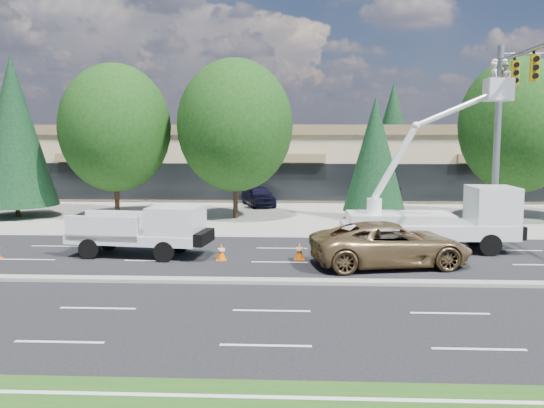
# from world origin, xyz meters

# --- Properties ---
(ground) EXTENTS (140.00, 140.00, 0.00)m
(ground) POSITION_xyz_m (0.00, 0.00, 0.00)
(ground) COLOR black
(ground) RESTS_ON ground
(concrete_apron) EXTENTS (140.00, 22.00, 0.01)m
(concrete_apron) POSITION_xyz_m (0.00, 20.00, 0.01)
(concrete_apron) COLOR gray
(concrete_apron) RESTS_ON ground
(road_median) EXTENTS (120.00, 0.55, 0.12)m
(road_median) POSITION_xyz_m (0.00, 0.00, 0.06)
(road_median) COLOR gray
(road_median) RESTS_ON ground
(strip_mall) EXTENTS (50.40, 15.40, 5.50)m
(strip_mall) POSITION_xyz_m (0.00, 29.97, 2.83)
(strip_mall) COLOR tan
(strip_mall) RESTS_ON ground
(tree_front_b) EXTENTS (4.80, 4.80, 9.45)m
(tree_front_b) POSITION_xyz_m (-16.00, 15.00, 5.07)
(tree_front_b) COLOR #332114
(tree_front_b) RESTS_ON ground
(tree_front_c) EXTENTS (6.46, 6.46, 8.96)m
(tree_front_c) POSITION_xyz_m (-10.00, 15.00, 5.24)
(tree_front_c) COLOR #332114
(tree_front_c) RESTS_ON ground
(tree_front_d) EXTENTS (6.63, 6.63, 9.20)m
(tree_front_d) POSITION_xyz_m (-3.00, 15.00, 5.39)
(tree_front_d) COLOR #332114
(tree_front_d) RESTS_ON ground
(tree_front_e) EXTENTS (3.56, 3.56, 7.03)m
(tree_front_e) POSITION_xyz_m (5.00, 15.00, 3.77)
(tree_front_e) COLOR #332114
(tree_front_e) RESTS_ON ground
(tree_front_f) EXTENTS (6.62, 6.62, 9.19)m
(tree_front_f) POSITION_xyz_m (13.00, 15.00, 5.38)
(tree_front_f) COLOR #332114
(tree_front_f) RESTS_ON ground
(tree_back_a) EXTENTS (5.22, 5.22, 10.29)m
(tree_back_a) POSITION_xyz_m (-18.00, 42.00, 5.52)
(tree_back_a) COLOR #332114
(tree_back_a) RESTS_ON ground
(tree_back_b) EXTENTS (4.82, 4.82, 9.50)m
(tree_back_b) POSITION_xyz_m (-4.00, 42.00, 5.09)
(tree_back_b) COLOR #332114
(tree_back_b) RESTS_ON ground
(tree_back_c) EXTENTS (5.01, 5.01, 9.87)m
(tree_back_c) POSITION_xyz_m (10.00, 42.00, 5.29)
(tree_back_c) COLOR #332114
(tree_back_c) RESTS_ON ground
(tree_back_d) EXTENTS (5.71, 5.71, 11.25)m
(tree_back_d) POSITION_xyz_m (22.00, 42.00, 6.04)
(tree_back_d) COLOR #332114
(tree_back_d) RESTS_ON ground
(signal_mast) EXTENTS (2.76, 10.16, 9.00)m
(signal_mast) POSITION_xyz_m (10.03, 7.04, 6.06)
(signal_mast) COLOR gray
(signal_mast) RESTS_ON ground
(utility_pickup) EXTENTS (5.62, 2.70, 2.07)m
(utility_pickup) POSITION_xyz_m (-5.49, 4.14, 0.85)
(utility_pickup) COLOR white
(utility_pickup) RESTS_ON ground
(bucket_truck) EXTENTS (7.91, 2.56, 8.00)m
(bucket_truck) POSITION_xyz_m (6.98, 5.80, 1.77)
(bucket_truck) COLOR white
(bucket_truck) RESTS_ON ground
(traffic_cone_b) EXTENTS (0.40, 0.40, 0.70)m
(traffic_cone_b) POSITION_xyz_m (-2.31, 3.50, 0.34)
(traffic_cone_b) COLOR #F55F07
(traffic_cone_b) RESTS_ON ground
(traffic_cone_c) EXTENTS (0.40, 0.40, 0.70)m
(traffic_cone_c) POSITION_xyz_m (0.76, 3.75, 0.34)
(traffic_cone_c) COLOR #F55F07
(traffic_cone_c) RESTS_ON ground
(traffic_cone_d) EXTENTS (0.40, 0.40, 0.70)m
(traffic_cone_d) POSITION_xyz_m (6.46, 3.98, 0.34)
(traffic_cone_d) COLOR #F55F07
(traffic_cone_d) RESTS_ON ground
(minivan) EXTENTS (6.42, 3.85, 1.67)m
(minivan) POSITION_xyz_m (4.20, 2.80, 0.84)
(minivan) COLOR olive
(minivan) RESTS_ON ground
(parked_car_west) EXTENTS (2.90, 4.41, 1.40)m
(parked_car_west) POSITION_xyz_m (-2.07, 20.87, 0.70)
(parked_car_west) COLOR black
(parked_car_west) RESTS_ON ground
(parked_car_east) EXTENTS (2.64, 5.29, 1.67)m
(parked_car_east) POSITION_xyz_m (5.99, 17.23, 0.83)
(parked_car_east) COLOR black
(parked_car_east) RESTS_ON ground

